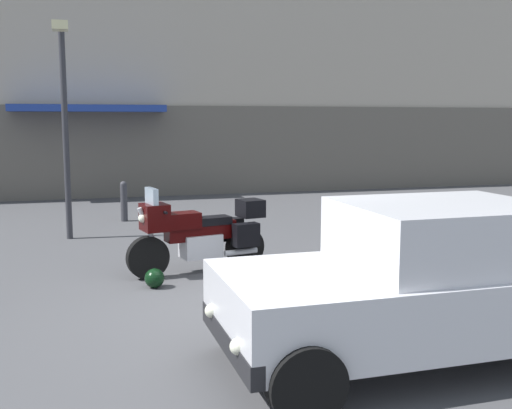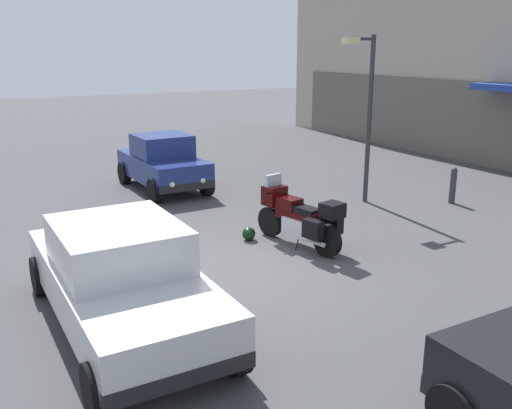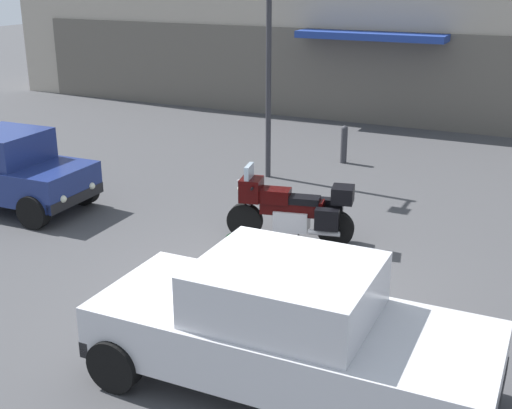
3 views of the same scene
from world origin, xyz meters
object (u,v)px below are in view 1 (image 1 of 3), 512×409
at_px(car_sedan_far, 445,281).
at_px(streetlamp_curbside, 64,108).
at_px(motorcycle, 201,233).
at_px(helmet, 154,278).
at_px(bollard_curbside, 124,200).

distance_m(car_sedan_far, streetlamp_curbside, 8.38).
relative_size(motorcycle, streetlamp_curbside, 0.53).
bearing_deg(helmet, streetlamp_curbside, 106.97).
bearing_deg(helmet, bollard_curbside, 90.03).
distance_m(motorcycle, car_sedan_far, 4.40).
bearing_deg(bollard_curbside, streetlamp_curbside, -120.63).
height_order(helmet, streetlamp_curbside, streetlamp_curbside).
bearing_deg(motorcycle, car_sedan_far, 100.31).
relative_size(car_sedan_far, bollard_curbside, 4.87).
height_order(streetlamp_curbside, bollard_curbside, streetlamp_curbside).
bearing_deg(bollard_curbside, car_sedan_far, -75.25).
relative_size(helmet, streetlamp_curbside, 0.07).
bearing_deg(motorcycle, bollard_curbside, -92.99).
xyz_separation_m(helmet, car_sedan_far, (2.46, -3.36, 0.64)).
height_order(motorcycle, bollard_curbside, motorcycle).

